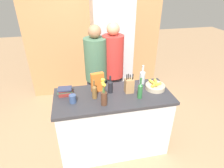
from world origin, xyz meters
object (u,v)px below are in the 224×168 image
at_px(knife_block, 129,86).
at_px(fruit_bowl, 155,86).
at_px(coffee_mug, 73,99).
at_px(person_at_sink, 96,71).
at_px(cereal_box, 98,82).
at_px(bottle_oil, 142,76).
at_px(bottle_water, 94,91).
at_px(book_stack, 65,91).
at_px(flower_vase, 104,95).
at_px(bottle_vinegar, 140,90).
at_px(bottle_wine, 110,86).
at_px(refrigerator, 111,52).
at_px(person_in_blue, 113,68).

bearing_deg(knife_block, fruit_bowl, 1.62).
distance_m(coffee_mug, person_at_sink, 0.86).
height_order(cereal_box, bottle_oil, bottle_oil).
relative_size(bottle_water, person_at_sink, 0.15).
xyz_separation_m(cereal_box, book_stack, (-0.43, -0.00, -0.08)).
height_order(fruit_bowl, coffee_mug, fruit_bowl).
bearing_deg(fruit_bowl, person_at_sink, 137.32).
xyz_separation_m(fruit_bowl, knife_block, (-0.38, -0.01, 0.06)).
xyz_separation_m(coffee_mug, bottle_water, (0.27, 0.04, 0.05)).
distance_m(fruit_bowl, person_at_sink, 0.99).
relative_size(fruit_bowl, cereal_box, 1.01).
xyz_separation_m(fruit_bowl, coffee_mug, (-1.12, -0.10, 0.01)).
relative_size(book_stack, bottle_oil, 0.72).
bearing_deg(flower_vase, bottle_vinegar, 6.27).
bearing_deg(knife_block, bottle_wine, 169.49).
bearing_deg(bottle_vinegar, refrigerator, 91.81).
bearing_deg(person_at_sink, coffee_mug, -91.17).
height_order(refrigerator, book_stack, refrigerator).
bearing_deg(fruit_bowl, bottle_wine, 176.80).
bearing_deg(refrigerator, cereal_box, -109.69).
bearing_deg(refrigerator, bottle_water, -109.89).
relative_size(flower_vase, bottle_wine, 1.45).
bearing_deg(person_at_sink, refrigerator, 86.33).
bearing_deg(bottle_wine, person_in_blue, 74.97).
relative_size(cereal_box, bottle_wine, 1.09).
height_order(refrigerator, bottle_wine, refrigerator).
xyz_separation_m(fruit_bowl, cereal_box, (-0.78, 0.10, 0.09)).
bearing_deg(knife_block, coffee_mug, -173.37).
xyz_separation_m(refrigerator, person_in_blue, (-0.11, -0.65, -0.05)).
bearing_deg(fruit_bowl, bottle_vinegar, -148.48).
bearing_deg(flower_vase, bottle_oil, 33.39).
height_order(bottle_oil, person_in_blue, person_in_blue).
bearing_deg(coffee_mug, bottle_wine, 14.82).
height_order(refrigerator, person_in_blue, refrigerator).
xyz_separation_m(knife_block, bottle_wine, (-0.24, 0.05, -0.00)).
bearing_deg(refrigerator, flower_vase, -104.88).
bearing_deg(flower_vase, person_at_sink, 88.28).
bearing_deg(bottle_water, flower_vase, -60.92).
bearing_deg(person_in_blue, bottle_oil, -66.06).
relative_size(knife_block, bottle_vinegar, 0.96).
xyz_separation_m(bottle_wine, bottle_water, (-0.22, -0.09, 0.00)).
xyz_separation_m(person_at_sink, person_in_blue, (0.29, 0.04, 0.01)).
bearing_deg(bottle_wine, knife_block, -10.51).
distance_m(refrigerator, bottle_vinegar, 1.53).
bearing_deg(bottle_vinegar, bottle_water, 168.52).
height_order(book_stack, person_at_sink, person_at_sink).
relative_size(cereal_box, bottle_vinegar, 0.94).
bearing_deg(book_stack, person_in_blue, 38.46).
height_order(bottle_vinegar, person_in_blue, person_in_blue).
xyz_separation_m(bottle_oil, person_in_blue, (-0.32, 0.52, -0.07)).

